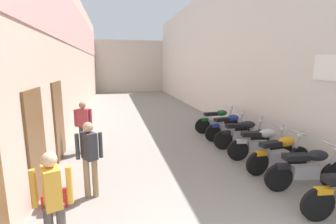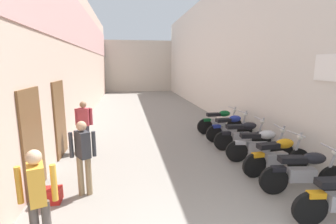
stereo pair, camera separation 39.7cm
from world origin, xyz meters
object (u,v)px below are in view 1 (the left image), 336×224
(pedestrian_further_down, at_px, (83,123))
(pedestrian_by_doorway, at_px, (53,199))
(motorcycle_sixth, at_px, (228,126))
(pedestrian_mid_alley, at_px, (90,154))
(plastic_crate, at_px, (56,199))
(motorcycle_second, at_px, (308,168))
(motorcycle_fifth, at_px, (242,133))
(motorcycle_fourth, at_px, (260,143))
(motorcycle_third, at_px, (279,153))
(motorcycle_seventh, at_px, (217,120))

(pedestrian_further_down, bearing_deg, pedestrian_by_doorway, -88.94)
(motorcycle_sixth, height_order, pedestrian_mid_alley, pedestrian_mid_alley)
(motorcycle_sixth, height_order, plastic_crate, motorcycle_sixth)
(pedestrian_mid_alley, bearing_deg, motorcycle_second, -9.00)
(motorcycle_second, xyz_separation_m, motorcycle_fifth, (0.00, 2.78, 0.00))
(motorcycle_fourth, distance_m, pedestrian_by_doorway, 5.54)
(motorcycle_sixth, bearing_deg, pedestrian_mid_alley, -145.67)
(motorcycle_second, height_order, motorcycle_third, same)
(motorcycle_seventh, bearing_deg, motorcycle_fourth, -90.00)
(motorcycle_sixth, relative_size, motorcycle_seventh, 0.99)
(pedestrian_by_doorway, relative_size, plastic_crate, 3.57)
(motorcycle_sixth, xyz_separation_m, motorcycle_seventh, (0.00, 0.98, 0.00))
(motorcycle_third, height_order, motorcycle_seventh, same)
(motorcycle_fifth, bearing_deg, motorcycle_seventh, 90.00)
(motorcycle_fifth, bearing_deg, motorcycle_fourth, -90.01)
(motorcycle_second, height_order, motorcycle_fifth, same)
(motorcycle_third, bearing_deg, motorcycle_seventh, 90.00)
(motorcycle_fifth, xyz_separation_m, plastic_crate, (-5.14, -2.26, -0.36))
(motorcycle_seventh, height_order, pedestrian_mid_alley, pedestrian_mid_alley)
(motorcycle_seventh, relative_size, plastic_crate, 4.21)
(motorcycle_seventh, distance_m, plastic_crate, 6.67)
(motorcycle_third, relative_size, pedestrian_mid_alley, 1.18)
(motorcycle_third, bearing_deg, motorcycle_second, -90.00)
(motorcycle_second, relative_size, motorcycle_sixth, 1.00)
(motorcycle_fourth, distance_m, motorcycle_seventh, 2.99)
(motorcycle_seventh, xyz_separation_m, pedestrian_further_down, (-4.90, -1.25, 0.42))
(motorcycle_second, bearing_deg, plastic_crate, 174.28)
(pedestrian_further_down, bearing_deg, motorcycle_sixth, 3.26)
(motorcycle_fourth, distance_m, pedestrian_further_down, 5.21)
(pedestrian_by_doorway, height_order, pedestrian_mid_alley, same)
(motorcycle_seventh, bearing_deg, pedestrian_mid_alley, -138.00)
(pedestrian_further_down, bearing_deg, pedestrian_mid_alley, -81.62)
(motorcycle_third, xyz_separation_m, plastic_crate, (-5.14, -0.42, -0.36))
(motorcycle_seventh, height_order, plastic_crate, motorcycle_seventh)
(motorcycle_fourth, height_order, motorcycle_seventh, same)
(motorcycle_seventh, bearing_deg, motorcycle_third, -90.00)
(motorcycle_second, distance_m, pedestrian_further_down, 6.03)
(motorcycle_third, xyz_separation_m, motorcycle_sixth, (-0.00, 2.84, 0.00))
(motorcycle_seventh, distance_m, pedestrian_mid_alley, 6.06)
(motorcycle_fifth, height_order, pedestrian_by_doorway, pedestrian_by_doorway)
(motorcycle_second, height_order, motorcycle_seventh, same)
(motorcycle_seventh, bearing_deg, motorcycle_second, -90.00)
(motorcycle_seventh, bearing_deg, pedestrian_by_doorway, -130.25)
(motorcycle_second, height_order, motorcycle_fourth, same)
(motorcycle_second, bearing_deg, motorcycle_fifth, 90.00)
(motorcycle_second, height_order, pedestrian_mid_alley, pedestrian_mid_alley)
(pedestrian_mid_alley, xyz_separation_m, pedestrian_further_down, (-0.41, 2.79, 0.00))
(motorcycle_sixth, height_order, pedestrian_by_doorway, pedestrian_by_doorway)
(motorcycle_second, distance_m, motorcycle_fourth, 1.76)
(motorcycle_sixth, xyz_separation_m, plastic_crate, (-5.14, -3.26, -0.36))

